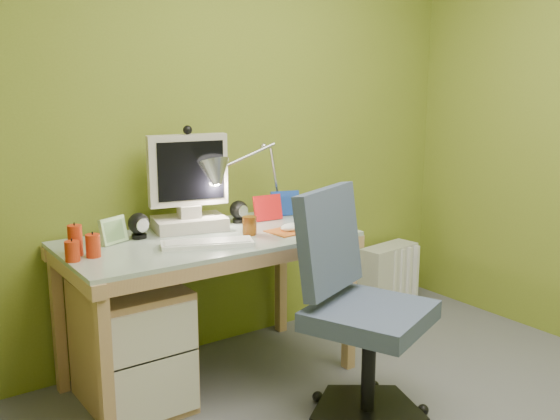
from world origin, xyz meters
TOP-DOWN VIEW (x-y plane):
  - wall_back at (0.00, 1.60)m, footprint 3.20×0.01m
  - desk at (-0.25, 1.23)m, footprint 1.35×0.69m
  - monitor at (-0.25, 1.41)m, footprint 0.42×0.30m
  - speaker_left at (-0.52, 1.39)m, footprint 0.11×0.11m
  - speaker_right at (0.02, 1.39)m, footprint 0.11×0.11m
  - keyboard at (-0.33, 1.09)m, footprint 0.42×0.27m
  - mousepad at (0.13, 1.09)m, footprint 0.23×0.17m
  - mouse at (0.13, 1.09)m, footprint 0.12×0.09m
  - amber_tumbler at (-0.07, 1.15)m, footprint 0.07×0.07m
  - candle_cluster at (-0.85, 1.24)m, footprint 0.19×0.17m
  - photo_frame_red at (0.17, 1.35)m, footprint 0.15×0.03m
  - photo_frame_blue at (0.31, 1.39)m, footprint 0.15×0.07m
  - photo_frame_green at (-0.65, 1.37)m, footprint 0.14×0.07m
  - desk_lamp at (0.20, 1.41)m, footprint 0.57×0.33m
  - task_chair at (0.12, 0.52)m, footprint 0.69×0.69m
  - radiator at (1.17, 1.46)m, footprint 0.41×0.20m

SIDE VIEW (x-z plane):
  - radiator at x=1.17m, z-range 0.00..0.39m
  - desk at x=-0.25m, z-range 0.00..0.71m
  - task_chair at x=0.12m, z-range 0.00..0.96m
  - mousepad at x=0.13m, z-range 0.71..0.72m
  - keyboard at x=-0.33m, z-range 0.71..0.73m
  - mouse at x=0.13m, z-range 0.71..0.75m
  - amber_tumbler at x=-0.07m, z-range 0.71..0.80m
  - speaker_right at x=0.02m, z-range 0.71..0.83m
  - speaker_left at x=-0.52m, z-range 0.71..0.83m
  - photo_frame_green at x=-0.65m, z-range 0.71..0.83m
  - candle_cluster at x=-0.85m, z-range 0.71..0.84m
  - photo_frame_red at x=0.17m, z-range 0.71..0.84m
  - photo_frame_blue at x=0.31m, z-range 0.71..0.84m
  - monitor at x=-0.25m, z-range 0.71..1.23m
  - desk_lamp at x=0.20m, z-range 0.71..1.28m
  - wall_back at x=0.00m, z-range 0.00..2.40m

